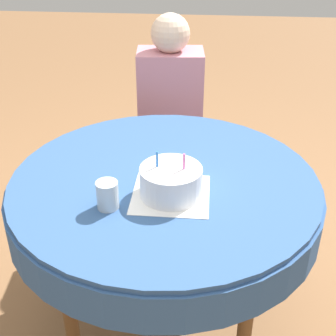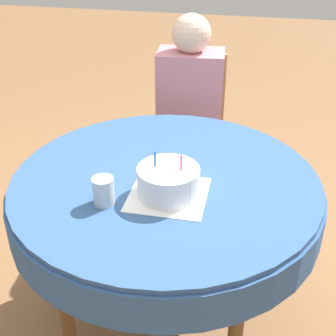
{
  "view_description": "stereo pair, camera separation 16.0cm",
  "coord_description": "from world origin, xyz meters",
  "px_view_note": "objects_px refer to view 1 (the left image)",
  "views": [
    {
      "loc": [
        0.14,
        -1.4,
        1.63
      ],
      "look_at": [
        0.02,
        -0.03,
        0.81
      ],
      "focal_mm": 50.0,
      "sensor_mm": 36.0,
      "label": 1
    },
    {
      "loc": [
        0.3,
        -1.38,
        1.63
      ],
      "look_at": [
        0.02,
        -0.03,
        0.81
      ],
      "focal_mm": 50.0,
      "sensor_mm": 36.0,
      "label": 2
    }
  ],
  "objects_px": {
    "birthday_cake": "(171,181)",
    "person": "(170,106)",
    "drinking_glass": "(107,195)",
    "chair": "(170,132)"
  },
  "relations": [
    {
      "from": "person",
      "to": "birthday_cake",
      "type": "xyz_separation_m",
      "value": [
        0.08,
        -0.91,
        0.12
      ]
    },
    {
      "from": "drinking_glass",
      "to": "person",
      "type": "bearing_deg",
      "value": 83.54
    },
    {
      "from": "birthday_cake",
      "to": "drinking_glass",
      "type": "relative_size",
      "value": 2.21
    },
    {
      "from": "birthday_cake",
      "to": "drinking_glass",
      "type": "xyz_separation_m",
      "value": [
        -0.19,
        -0.09,
        -0.01
      ]
    },
    {
      "from": "birthday_cake",
      "to": "person",
      "type": "bearing_deg",
      "value": 95.08
    },
    {
      "from": "chair",
      "to": "drinking_glass",
      "type": "distance_m",
      "value": 1.14
    },
    {
      "from": "person",
      "to": "drinking_glass",
      "type": "relative_size",
      "value": 12.23
    },
    {
      "from": "chair",
      "to": "drinking_glass",
      "type": "xyz_separation_m",
      "value": [
        -0.11,
        -1.09,
        0.31
      ]
    },
    {
      "from": "person",
      "to": "drinking_glass",
      "type": "bearing_deg",
      "value": -101.49
    },
    {
      "from": "chair",
      "to": "person",
      "type": "distance_m",
      "value": 0.21
    }
  ]
}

